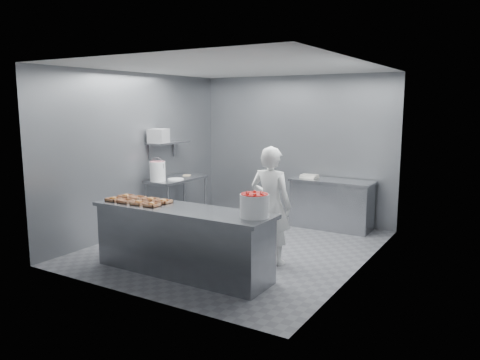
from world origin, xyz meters
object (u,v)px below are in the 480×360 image
object	(u,v)px
tray_6	(151,200)
back_counter	(331,204)
worker	(271,205)
appliance	(158,136)
service_counter	(182,241)
glaze_bucket	(158,171)
tray_4	(126,196)
tray_1	(126,201)
tray_3	(152,205)
tray_0	(114,199)
tray_5	(138,198)
tray_2	(139,203)
tray_7	(164,201)
strawberry_tub	(254,205)
prep_table	(177,194)

from	to	relation	value
tray_6	back_counter	bearing A→B (deg)	63.79
worker	appliance	world-z (taller)	appliance
service_counter	glaze_bucket	world-z (taller)	glaze_bucket
worker	tray_4	bearing A→B (deg)	22.29
tray_1	tray_3	size ratio (longest dim) A/B	1.00
tray_1	worker	distance (m)	2.03
tray_6	glaze_bucket	bearing A→B (deg)	127.82
tray_0	tray_5	size ratio (longest dim) A/B	1.00
tray_0	worker	xyz separation A→B (m)	(1.94, 1.11, -0.08)
tray_2	back_counter	bearing A→B (deg)	65.47
tray_7	appliance	size ratio (longest dim) A/B	0.56
tray_3	tray_0	bearing A→B (deg)	180.00
tray_1	strawberry_tub	distance (m)	1.97
service_counter	glaze_bucket	size ratio (longest dim) A/B	6.09
tray_7	back_counter	bearing A→B (deg)	67.44
tray_3	tray_7	distance (m)	0.25
tray_6	strawberry_tub	size ratio (longest dim) A/B	0.53
prep_table	glaze_bucket	xyz separation A→B (m)	(-0.07, -0.44, 0.49)
tray_0	tray_2	world-z (taller)	same
prep_table	tray_6	distance (m)	2.11
tray_2	glaze_bucket	bearing A→B (deg)	123.40
tray_4	glaze_bucket	xyz separation A→B (m)	(-0.60, 1.39, 0.16)
tray_4	tray_3	bearing A→B (deg)	-18.83
tray_3	tray_5	xyz separation A→B (m)	(-0.48, 0.25, -0.00)
tray_3	worker	size ratio (longest dim) A/B	0.11
tray_5	glaze_bucket	xyz separation A→B (m)	(-0.84, 1.39, 0.17)
back_counter	glaze_bucket	bearing A→B (deg)	-146.37
service_counter	appliance	bearing A→B (deg)	137.29
prep_table	tray_7	bearing A→B (deg)	-55.61
tray_4	worker	xyz separation A→B (m)	(1.94, 0.86, -0.08)
tray_6	worker	distance (m)	1.69
tray_2	appliance	world-z (taller)	appliance
tray_4	prep_table	bearing A→B (deg)	106.20
prep_table	tray_5	bearing A→B (deg)	-67.05
back_counter	service_counter	bearing A→B (deg)	-105.48
service_counter	tray_3	bearing A→B (deg)	-162.91
prep_table	glaze_bucket	distance (m)	0.66
tray_1	appliance	size ratio (longest dim) A/B	0.56
back_counter	tray_2	world-z (taller)	tray_2
tray_3	glaze_bucket	world-z (taller)	glaze_bucket
back_counter	tray_5	bearing A→B (deg)	-119.60
service_counter	tray_2	size ratio (longest dim) A/B	13.88
tray_2	strawberry_tub	size ratio (longest dim) A/B	0.53
worker	glaze_bucket	size ratio (longest dim) A/B	3.94
tray_0	tray_7	distance (m)	0.76
service_counter	prep_table	world-z (taller)	same
service_counter	tray_4	distance (m)	1.22
worker	prep_table	bearing A→B (deg)	-23.03
tray_4	tray_5	world-z (taller)	tray_4
tray_3	worker	bearing A→B (deg)	42.23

